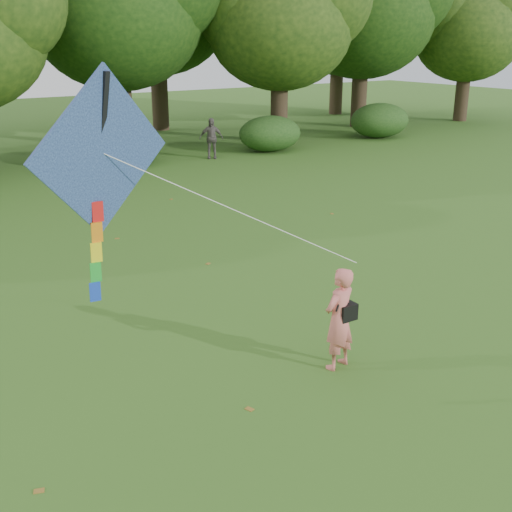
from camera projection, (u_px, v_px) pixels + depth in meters
ground at (381, 370)px, 9.96m from camera, size 100.00×100.00×0.00m
man_kite_flyer at (339, 319)px, 9.80m from camera, size 0.67×0.52×1.64m
bystander_right at (211, 138)px, 26.92m from camera, size 1.07×0.85×1.70m
crossbody_bag at (346, 311)px, 9.81m from camera, size 0.43×0.20×0.68m
flying_kite at (102, 157)px, 7.73m from camera, size 4.57×1.10×2.95m
tree_line at (35, 19)px, 27.02m from camera, size 54.70×15.30×9.48m
shrub_band at (23, 155)px, 23.15m from camera, size 39.15×3.22×1.88m
fallen_leaves at (209, 283)px, 13.45m from camera, size 10.73×15.67×0.01m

